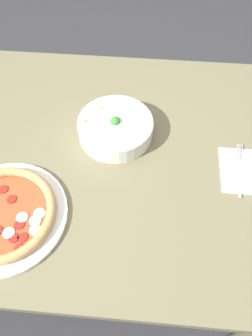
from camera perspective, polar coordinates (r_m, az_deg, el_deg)
name	(u,v)px	position (r m, az deg, el deg)	size (l,w,h in m)	color
ground_plane	(105,244)	(1.66, -3.68, -13.10)	(8.00, 8.00, 0.00)	#333338
dining_table	(94,170)	(1.08, -5.52, -0.38)	(1.29, 0.92, 0.75)	#706B4C
pizza	(3,214)	(0.92, -20.61, -7.52)	(0.33, 0.33, 0.04)	white
bowl	(115,127)	(1.01, -1.87, 7.14)	(0.23, 0.23, 0.08)	white
napkin	(248,171)	(1.01, 20.45, -0.51)	(0.16, 0.16, 0.00)	white
fork	(240,170)	(1.00, 19.22, -0.38)	(0.03, 0.19, 0.00)	silver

